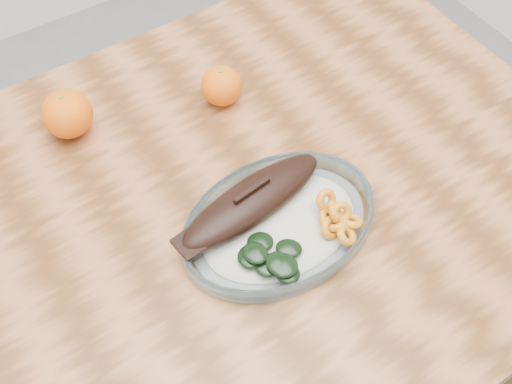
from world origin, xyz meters
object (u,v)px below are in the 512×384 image
dining_table (204,254)px  plated_meal (278,222)px  orange_left (67,114)px  orange_right (222,86)px

dining_table → plated_meal: (0.08, -0.07, 0.12)m
orange_left → orange_right: orange_left is taller
dining_table → plated_meal: size_ratio=2.32×
dining_table → orange_left: bearing=108.6°
dining_table → plated_meal: bearing=-41.6°
orange_left → dining_table: bearing=-71.4°
dining_table → orange_right: (0.15, 0.18, 0.13)m
dining_table → orange_right: orange_right is taller
dining_table → orange_left: 0.30m
dining_table → orange_left: size_ratio=15.47×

